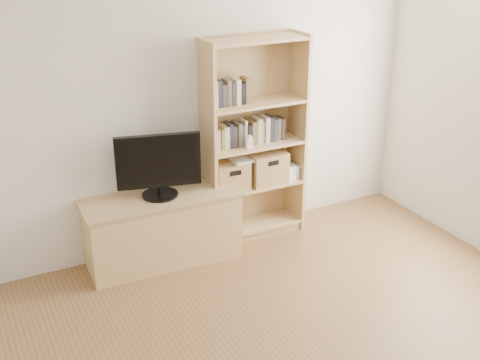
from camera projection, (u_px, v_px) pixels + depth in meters
back_wall at (190, 107)px, 5.25m from camera, size 4.50×0.02×2.60m
tv_stand at (162, 229)px, 5.28m from camera, size 1.34×0.54×0.60m
bookshelf at (254, 141)px, 5.48m from camera, size 0.95×0.35×1.90m
television at (158, 165)px, 5.03m from camera, size 0.71×0.22×0.56m
books_row_mid at (253, 130)px, 5.46m from camera, size 0.86×0.21×0.23m
books_row_upper at (232, 92)px, 5.23m from camera, size 0.40×0.16×0.21m
baby_monitor at (249, 143)px, 5.34m from camera, size 0.06×0.04×0.10m
basket_left at (230, 175)px, 5.49m from camera, size 0.33×0.27×0.26m
basket_right at (265, 167)px, 5.64m from camera, size 0.36×0.30×0.29m
laptop at (246, 158)px, 5.49m from camera, size 0.30×0.21×0.02m
magazine_stack at (284, 171)px, 5.76m from camera, size 0.20×0.27×0.12m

